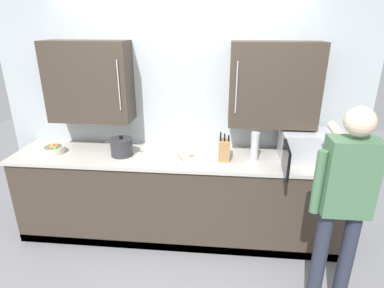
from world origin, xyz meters
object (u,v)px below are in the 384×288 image
microwave_oven (306,146)px  stock_pot (122,147)px  knife_block (224,150)px  thermos_flask (255,146)px  person_figure (344,198)px  wooden_spoon (186,156)px  fruit_bowl (54,149)px

microwave_oven → stock_pot: 1.83m
knife_block → thermos_flask: (0.29, 0.03, 0.04)m
person_figure → knife_block: bearing=137.0°
microwave_oven → stock_pot: size_ratio=2.32×
stock_pot → thermos_flask: size_ratio=1.14×
stock_pot → wooden_spoon: 0.66m
stock_pot → person_figure: person_figure is taller
wooden_spoon → thermos_flask: (0.67, -0.01, 0.13)m
microwave_oven → wooden_spoon: microwave_oven is taller
person_figure → wooden_spoon: bearing=145.9°
stock_pot → wooden_spoon: stock_pot is taller
stock_pot → knife_block: 1.03m
microwave_oven → wooden_spoon: size_ratio=3.89×
microwave_oven → person_figure: 0.89m
thermos_flask → person_figure: (0.56, -0.82, -0.06)m
microwave_oven → person_figure: person_figure is taller
microwave_oven → thermos_flask: 0.50m
stock_pot → fruit_bowl: size_ratio=1.48×
stock_pot → wooden_spoon: size_ratio=1.67×
wooden_spoon → knife_block: bearing=-5.6°
wooden_spoon → thermos_flask: size_ratio=0.68×
microwave_oven → thermos_flask: bearing=-172.5°
stock_pot → thermos_flask: thermos_flask is taller
wooden_spoon → thermos_flask: bearing=-1.0°
person_figure → fruit_bowl: bearing=163.1°
stock_pot → wooden_spoon: (0.66, 0.02, -0.08)m
thermos_flask → person_figure: size_ratio=0.17×
fruit_bowl → knife_block: bearing=0.1°
wooden_spoon → person_figure: person_figure is taller
knife_block → wooden_spoon: 0.39m
thermos_flask → microwave_oven: bearing=7.5°
stock_pot → thermos_flask: 1.33m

